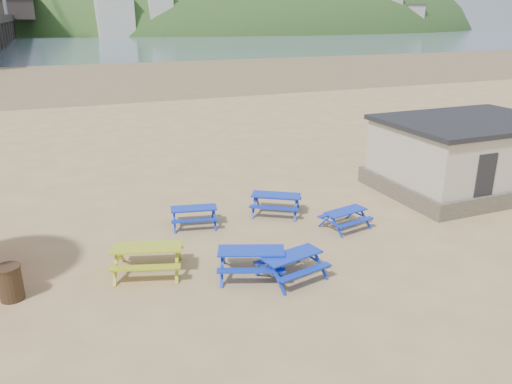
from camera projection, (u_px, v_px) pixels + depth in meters
name	position (u px, v px, depth m)	size (l,w,h in m)	color
ground	(253.00, 234.00, 17.66)	(400.00, 400.00, 0.00)	tan
wet_sand	(96.00, 74.00, 65.57)	(400.00, 400.00, 0.00)	olive
sea	(61.00, 38.00, 165.75)	(400.00, 400.00, 0.00)	#4A5C6A
picnic_table_blue_a	(194.00, 216.00, 18.31)	(1.91, 1.67, 0.70)	#1412B4
picnic_table_blue_b	(276.00, 204.00, 19.41)	(2.38, 2.27, 0.78)	#1412B4
picnic_table_blue_d	(251.00, 262.00, 14.78)	(2.40, 2.19, 0.82)	#1412B4
picnic_table_blue_e	(292.00, 266.00, 14.63)	(2.06, 1.79, 0.76)	#1412B4
picnic_table_blue_f	(345.00, 219.00, 18.11)	(1.83, 1.59, 0.67)	#1412B4
picnic_table_yellow	(148.00, 259.00, 14.93)	(2.45, 2.19, 0.86)	#98AB22
litter_bin	(10.00, 283.00, 13.47)	(0.68, 0.68, 1.00)	#382214
amenity_block	(467.00, 155.00, 21.77)	(7.40, 5.40, 3.15)	#665B4C
pier	(0.00, 21.00, 164.63)	(24.00, 220.00, 39.29)	black
headland_town	(247.00, 51.00, 253.38)	(264.00, 144.00, 108.00)	#2D4C1E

